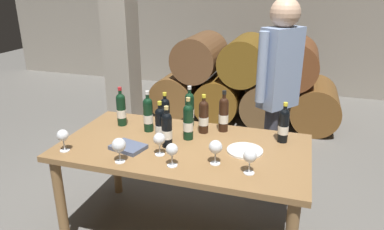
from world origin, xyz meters
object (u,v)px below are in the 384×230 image
object	(u,v)px
dining_table	(183,157)
wine_glass_1	(159,140)
sommelier_presenting	(279,84)
wine_bottle_2	(121,109)
wine_bottle_0	(188,121)
wine_bottle_5	(165,113)
wine_bottle_6	(160,124)
tasting_notebook	(128,147)
wine_bottle_4	(148,114)
wine_glass_0	(119,146)
wine_glass_2	(216,148)
serving_plate	(245,151)
wine_bottle_7	(284,125)
wine_glass_3	(250,157)
wine_glass_4	(172,150)
wine_bottle_1	(167,129)
wine_bottle_9	(224,114)
wine_bottle_3	(204,116)
wine_glass_5	(63,136)
wine_bottle_8	(190,109)

from	to	relation	value
dining_table	wine_glass_1	world-z (taller)	wine_glass_1
wine_glass_1	sommelier_presenting	bearing A→B (deg)	54.64
wine_bottle_2	wine_bottle_0	bearing A→B (deg)	-9.38
wine_bottle_5	wine_bottle_6	distance (m)	0.23
wine_glass_1	tasting_notebook	xyz separation A→B (m)	(-0.24, 0.02, -0.09)
wine_bottle_4	wine_glass_0	distance (m)	0.51
wine_bottle_0	wine_glass_2	xyz separation A→B (m)	(0.28, -0.31, -0.02)
serving_plate	wine_glass_0	bearing A→B (deg)	-152.31
wine_bottle_4	wine_glass_0	xyz separation A→B (m)	(0.03, -0.51, -0.02)
wine_bottle_7	wine_bottle_5	bearing A→B (deg)	-178.64
wine_glass_3	tasting_notebook	distance (m)	0.84
wine_bottle_7	sommelier_presenting	xyz separation A→B (m)	(-0.08, 0.49, 0.16)
wine_glass_2	wine_glass_4	world-z (taller)	wine_glass_2
wine_bottle_2	wine_glass_2	xyz separation A→B (m)	(0.85, -0.40, -0.02)
tasting_notebook	wine_bottle_1	bearing A→B (deg)	40.36
wine_bottle_0	wine_glass_1	size ratio (longest dim) A/B	2.03
wine_glass_4	wine_bottle_9	bearing A→B (deg)	74.34
wine_glass_4	sommelier_presenting	distance (m)	1.19
wine_glass_3	tasting_notebook	bearing A→B (deg)	174.45
wine_bottle_0	wine_bottle_3	bearing A→B (deg)	62.24
wine_bottle_6	wine_bottle_7	distance (m)	0.86
wine_bottle_5	wine_glass_3	bearing A→B (deg)	-34.38
wine_bottle_2	sommelier_presenting	distance (m)	1.27
wine_bottle_1	tasting_notebook	world-z (taller)	wine_bottle_1
wine_bottle_3	serving_plate	xyz separation A→B (m)	(0.35, -0.23, -0.12)
wine_bottle_0	tasting_notebook	distance (m)	0.45
wine_bottle_0	sommelier_presenting	distance (m)	0.87
wine_bottle_5	wine_glass_1	size ratio (longest dim) A/B	1.87
wine_bottle_5	sommelier_presenting	size ratio (longest dim) A/B	0.17
wine_bottle_1	wine_bottle_4	distance (m)	0.31
wine_glass_5	wine_bottle_9	bearing A→B (deg)	34.88
wine_bottle_2	wine_bottle_6	world-z (taller)	wine_bottle_2
wine_bottle_6	wine_glass_2	xyz separation A→B (m)	(0.45, -0.21, -0.02)
dining_table	wine_bottle_5	distance (m)	0.40
wine_bottle_3	serving_plate	bearing A→B (deg)	-33.11
wine_bottle_1	wine_bottle_4	bearing A→B (deg)	137.60
wine_bottle_4	wine_bottle_6	xyz separation A→B (m)	(0.16, -0.14, -0.01)
wine_bottle_3	wine_bottle_7	bearing A→B (deg)	0.83
wine_bottle_2	sommelier_presenting	bearing A→B (deg)	25.51
wine_bottle_0	wine_bottle_8	bearing A→B (deg)	104.80
wine_glass_4	wine_glass_3	bearing A→B (deg)	6.32
wine_bottle_2	wine_glass_0	distance (m)	0.62
wine_bottle_6	wine_bottle_9	world-z (taller)	wine_bottle_9
wine_bottle_9	serving_plate	world-z (taller)	wine_bottle_9
serving_plate	wine_bottle_2	bearing A→B (deg)	169.92
wine_glass_0	sommelier_presenting	world-z (taller)	sommelier_presenting
wine_bottle_1	wine_glass_0	distance (m)	0.36
dining_table	wine_bottle_8	size ratio (longest dim) A/B	5.34
wine_glass_0	wine_bottle_3	bearing A→B (deg)	58.55
wine_bottle_8	sommelier_presenting	size ratio (longest dim) A/B	0.19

